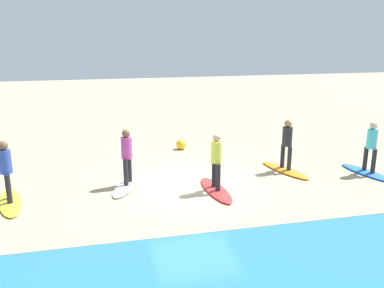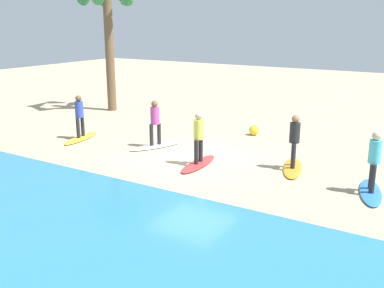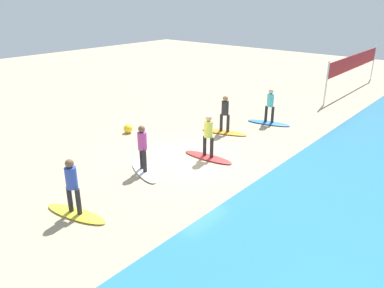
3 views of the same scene
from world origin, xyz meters
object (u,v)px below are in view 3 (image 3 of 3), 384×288
Objects in this scene: surfboard_blue at (269,123)px; surfer_red at (208,133)px; surfboard_orange at (224,132)px; surfboard_yellow at (76,214)px; surfer_white at (142,145)px; surfer_yellow at (72,182)px; surfboard_white at (144,171)px; surfboard_red at (208,157)px; beach_ball at (128,129)px; surfer_blue at (270,103)px; volleyball_net at (354,63)px; surfer_orange at (225,111)px.

surfer_red is (5.20, 0.31, 0.99)m from surfboard_blue.
surfboard_orange is 1.00× the size of surfboard_yellow.
surfer_red is 2.61m from surfer_white.
surfer_yellow is (3.17, 0.59, 0.00)m from surfer_white.
surfboard_yellow is (8.31, 0.79, 0.00)m from surfboard_orange.
surfboard_white is at bearing -169.39° from surfer_yellow.
beach_ball reaches higher than surfboard_red.
surfboard_orange is 1.28× the size of surfer_white.
surfer_yellow is at bearing -0.43° from surfer_blue.
surfboard_white is at bearing -105.09° from surfboard_orange.
surfboard_white is at bearing -4.49° from volleyball_net.
volleyball_net is at bearing 71.90° from surfboard_blue.
surfboard_blue is at bearing 141.44° from beach_ball.
beach_ball is (-5.51, -4.13, -0.83)m from surfer_yellow.
surfer_white reaches higher than surfboard_white.
surfer_white is 0.78× the size of surfboard_yellow.
surfboard_red is at bearing -83.79° from surfboard_orange.
surfer_red is 14.69m from volleyball_net.
surfboard_red is at bearing 90.00° from surfer_red.
surfboard_orange is at bearing -156.51° from surfer_red.
surfer_red is at bearing 91.03° from beach_ball.
surfer_blue is at bearing -176.56° from surfer_red.
surfboard_blue is 1.28× the size of surfer_red.
surfboard_yellow is (3.17, 0.59, -0.99)m from surfer_white.
surfer_red is (5.20, 0.31, 0.00)m from surfer_blue.
surfboard_blue is at bearing -4.04° from volleyball_net.
surfer_red is 0.78× the size of surfboard_white.
surfer_blue is 4.01× the size of beach_ball.
volleyball_net is (-11.94, 1.54, 0.75)m from surfer_orange.
surfboard_orange is at bearing -177.82° from surfer_white.
surfer_yellow is at bearing -55.41° from surfboard_white.
surfer_red is at bearing -83.79° from surfboard_orange.
surfer_red is at bearing -1.39° from volleyball_net.
surfer_blue is 0.78× the size of surfboard_yellow.
surfer_red is at bearing 91.81° from surfboard_white.
surfer_orange is 8.35m from surfer_yellow.
surfboard_blue is at bearing 77.25° from surfboard_yellow.
surfboard_red is 1.28× the size of surfer_white.
beach_ball is (5.28, -4.21, 0.16)m from surfboard_blue.
beach_ball is (2.80, -3.34, 0.16)m from surfboard_orange.
surfboard_white is 1.28× the size of surfer_white.
surfer_blue is 1.00× the size of surfer_red.
surfboard_yellow is 0.99m from surfer_yellow.
surfer_red is 5.69m from surfboard_yellow.
surfboard_red is at bearing 175.98° from surfer_yellow.
beach_ball is at bearing -88.97° from surfer_red.
volleyball_net is at bearing 65.38° from surfboard_orange.
surfer_white is at bearing -116.46° from surfboard_red.
volleyball_net reaches higher than surfboard_orange.
surfer_red reaches higher than surfboard_yellow.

